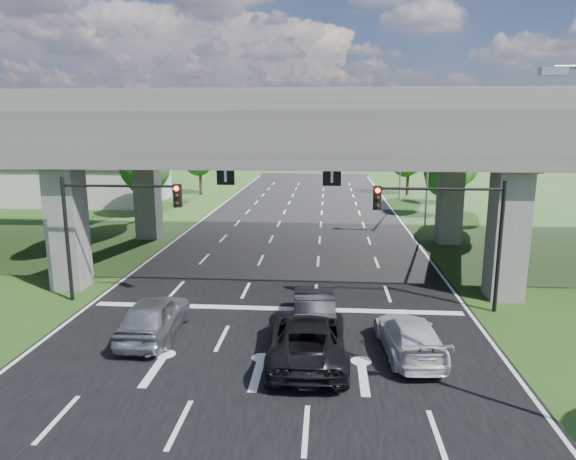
# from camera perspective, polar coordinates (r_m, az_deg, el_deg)

# --- Properties ---
(ground) EXTENTS (160.00, 160.00, 0.00)m
(ground) POSITION_cam_1_polar(r_m,az_deg,el_deg) (20.79, -2.36, -12.14)
(ground) COLOR #1F4014
(ground) RESTS_ON ground
(road) EXTENTS (18.00, 120.00, 0.03)m
(road) POSITION_cam_1_polar(r_m,az_deg,el_deg) (30.16, -0.13, -4.45)
(road) COLOR black
(road) RESTS_ON ground
(overpass) EXTENTS (80.00, 15.00, 10.00)m
(overpass) POSITION_cam_1_polar(r_m,az_deg,el_deg) (30.97, 0.16, 10.81)
(overpass) COLOR #3E3B38
(overpass) RESTS_ON ground
(warehouse) EXTENTS (20.00, 10.00, 4.00)m
(warehouse) POSITION_cam_1_polar(r_m,az_deg,el_deg) (61.19, -23.26, 4.74)
(warehouse) COLOR #9E9E99
(warehouse) RESTS_ON ground
(signal_right) EXTENTS (5.76, 0.54, 6.00)m
(signal_right) POSITION_cam_1_polar(r_m,az_deg,el_deg) (23.86, 17.74, 0.96)
(signal_right) COLOR black
(signal_right) RESTS_ON ground
(signal_left) EXTENTS (5.76, 0.54, 6.00)m
(signal_left) POSITION_cam_1_polar(r_m,az_deg,el_deg) (25.31, -19.23, 1.46)
(signal_left) COLOR black
(signal_left) RESTS_ON ground
(streetlight_far) EXTENTS (3.38, 0.25, 10.00)m
(streetlight_far) POSITION_cam_1_polar(r_m,az_deg,el_deg) (43.66, 14.84, 7.96)
(streetlight_far) COLOR gray
(streetlight_far) RESTS_ON ground
(streetlight_beyond) EXTENTS (3.38, 0.25, 10.00)m
(streetlight_beyond) POSITION_cam_1_polar(r_m,az_deg,el_deg) (59.45, 12.09, 8.98)
(streetlight_beyond) COLOR gray
(streetlight_beyond) RESTS_ON ground
(tree_left_near) EXTENTS (4.50, 4.50, 7.80)m
(tree_left_near) POSITION_cam_1_polar(r_m,az_deg,el_deg) (47.86, -15.58, 6.98)
(tree_left_near) COLOR black
(tree_left_near) RESTS_ON ground
(tree_left_mid) EXTENTS (3.91, 3.90, 6.76)m
(tree_left_mid) POSITION_cam_1_polar(r_m,az_deg,el_deg) (56.43, -15.68, 6.97)
(tree_left_mid) COLOR black
(tree_left_mid) RESTS_ON ground
(tree_left_far) EXTENTS (4.80, 4.80, 8.32)m
(tree_left_far) POSITION_cam_1_polar(r_m,az_deg,el_deg) (62.84, -9.76, 8.55)
(tree_left_far) COLOR black
(tree_left_far) RESTS_ON ground
(tree_right_near) EXTENTS (4.20, 4.20, 7.28)m
(tree_right_near) POSITION_cam_1_polar(r_m,az_deg,el_deg) (48.26, 17.37, 6.53)
(tree_right_near) COLOR black
(tree_right_near) RESTS_ON ground
(tree_right_mid) EXTENTS (3.91, 3.90, 6.76)m
(tree_right_mid) POSITION_cam_1_polar(r_m,az_deg,el_deg) (56.74, 18.55, 6.82)
(tree_right_mid) COLOR black
(tree_right_mid) RESTS_ON ground
(tree_right_far) EXTENTS (4.50, 4.50, 7.80)m
(tree_right_far) POSITION_cam_1_polar(r_m,az_deg,el_deg) (63.73, 13.33, 8.16)
(tree_right_far) COLOR black
(tree_right_far) RESTS_ON ground
(car_silver) EXTENTS (2.07, 4.95, 1.67)m
(car_silver) POSITION_cam_1_polar(r_m,az_deg,el_deg) (21.44, -14.65, -9.27)
(car_silver) COLOR #A8AAAF
(car_silver) RESTS_ON road
(car_dark) EXTENTS (1.90, 4.80, 1.56)m
(car_dark) POSITION_cam_1_polar(r_m,az_deg,el_deg) (21.92, 2.88, -8.58)
(car_dark) COLOR black
(car_dark) RESTS_ON road
(car_white) EXTENTS (2.41, 5.00, 1.40)m
(car_white) POSITION_cam_1_polar(r_m,az_deg,el_deg) (19.81, 13.34, -11.40)
(car_white) COLOR #BEBEBE
(car_white) RESTS_ON road
(car_trailing) EXTENTS (2.90, 6.01, 1.65)m
(car_trailing) POSITION_cam_1_polar(r_m,az_deg,el_deg) (18.89, 2.20, -11.85)
(car_trailing) COLOR black
(car_trailing) RESTS_ON road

